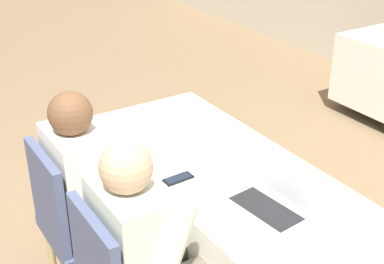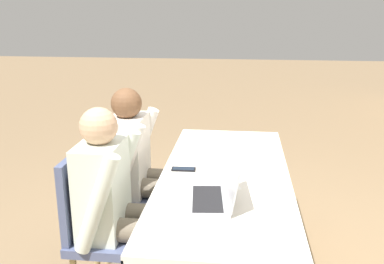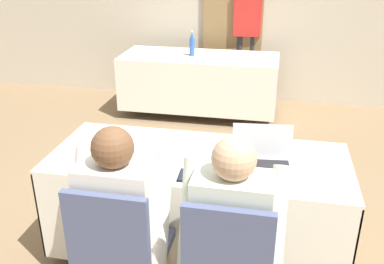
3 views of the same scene
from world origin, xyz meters
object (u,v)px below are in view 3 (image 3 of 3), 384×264
(water_bottle, at_px, (192,45))
(person_red_shirt, at_px, (247,30))
(laptop, at_px, (262,159))
(cell_phone, at_px, (184,175))
(chair_near_left, at_px, (119,251))
(person_white_shirt, at_px, (232,226))
(person_checkered_shirt, at_px, (124,213))

(water_bottle, distance_m, person_red_shirt, 0.90)
(laptop, xyz_separation_m, cell_phone, (-0.42, -0.21, -0.04))
(chair_near_left, relative_size, person_red_shirt, 0.57)
(laptop, relative_size, person_white_shirt, 0.32)
(water_bottle, height_order, person_checkered_shirt, person_checkered_shirt)
(cell_phone, distance_m, person_red_shirt, 3.47)
(laptop, distance_m, chair_near_left, 0.96)
(laptop, bearing_deg, person_red_shirt, 90.69)
(chair_near_left, xyz_separation_m, person_white_shirt, (0.55, 0.10, 0.16))
(water_bottle, height_order, person_red_shirt, person_red_shirt)
(person_checkered_shirt, relative_size, person_red_shirt, 0.74)
(laptop, bearing_deg, person_checkered_shirt, -146.58)
(cell_phone, relative_size, person_red_shirt, 0.09)
(laptop, distance_m, person_checkered_shirt, 0.86)
(person_white_shirt, distance_m, person_red_shirt, 3.80)
(chair_near_left, distance_m, person_white_shirt, 0.59)
(person_white_shirt, bearing_deg, chair_near_left, 10.59)
(cell_phone, distance_m, person_white_shirt, 0.45)
(water_bottle, xyz_separation_m, chair_near_left, (0.27, -3.20, -0.35))
(person_white_shirt, bearing_deg, person_red_shirt, -86.20)
(cell_phone, height_order, person_checkered_shirt, person_checkered_shirt)
(person_red_shirt, bearing_deg, laptop, -86.01)
(person_checkered_shirt, bearing_deg, person_white_shirt, -180.00)
(water_bottle, height_order, chair_near_left, water_bottle)
(person_red_shirt, bearing_deg, water_bottle, -132.00)
(cell_phone, bearing_deg, chair_near_left, -121.78)
(laptop, height_order, water_bottle, water_bottle)
(cell_phone, distance_m, person_checkered_shirt, 0.41)
(water_bottle, relative_size, person_checkered_shirt, 0.24)
(cell_phone, height_order, person_white_shirt, person_white_shirt)
(laptop, xyz_separation_m, person_white_shirt, (-0.11, -0.54, -0.10))
(water_bottle, distance_m, person_white_shirt, 3.21)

